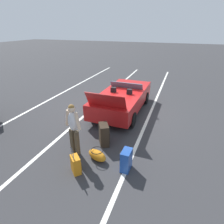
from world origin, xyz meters
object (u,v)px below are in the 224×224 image
at_px(suitcase_large_black, 104,135).
at_px(duffel_bag, 97,155).
at_px(traveler_person, 73,127).
at_px(suitcase_small_carryon, 76,165).
at_px(convertible_car, 124,97).
at_px(suitcase_medium_bright, 126,160).

distance_m(suitcase_large_black, duffel_bag, 0.84).
bearing_deg(duffel_bag, traveler_person, 86.72).
height_order(suitcase_small_carryon, duffel_bag, suitcase_small_carryon).
xyz_separation_m(convertible_car, duffel_bag, (-3.78, -0.35, -0.43)).
bearing_deg(convertible_car, suitcase_medium_bright, -161.01).
relative_size(suitcase_large_black, suitcase_small_carryon, 0.95).
xyz_separation_m(convertible_car, suitcase_medium_bright, (-3.88, -1.27, -0.28)).
bearing_deg(suitcase_large_black, convertible_car, 62.68).
xyz_separation_m(suitcase_large_black, suitcase_small_carryon, (-1.47, 0.21, -0.12)).
relative_size(suitcase_medium_bright, traveler_person, 0.38).
height_order(suitcase_large_black, duffel_bag, suitcase_large_black).
distance_m(suitcase_small_carryon, duffel_bag, 0.75).
relative_size(suitcase_medium_bright, duffel_bag, 0.88).
xyz_separation_m(suitcase_large_black, traveler_person, (-0.76, 0.65, 0.56)).
xyz_separation_m(suitcase_medium_bright, traveler_person, (0.14, 1.67, 0.62)).
relative_size(suitcase_large_black, suitcase_medium_bright, 1.19).
xyz_separation_m(suitcase_large_black, suitcase_medium_bright, (-0.90, -1.03, -0.06)).
distance_m(suitcase_medium_bright, duffel_bag, 0.93).
height_order(suitcase_medium_bright, duffel_bag, suitcase_medium_bright).
bearing_deg(duffel_bag, suitcase_large_black, 7.90).
distance_m(suitcase_small_carryon, traveler_person, 1.08).
distance_m(suitcase_large_black, suitcase_medium_bright, 1.37).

